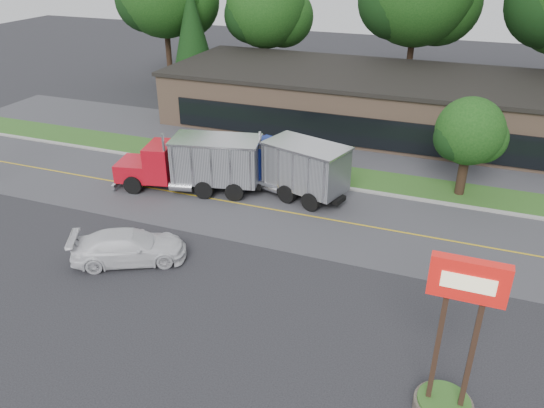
% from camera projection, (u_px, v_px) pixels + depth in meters
% --- Properties ---
extents(ground, '(140.00, 140.00, 0.00)m').
position_uv_depth(ground, '(195.00, 299.00, 22.84)').
color(ground, '#333339').
rests_on(ground, ground).
extents(road, '(60.00, 8.00, 0.02)m').
position_uv_depth(road, '(270.00, 209.00, 30.33)').
color(road, '#505055').
rests_on(road, ground).
extents(center_line, '(60.00, 0.12, 0.01)m').
position_uv_depth(center_line, '(270.00, 209.00, 30.33)').
color(center_line, gold).
rests_on(center_line, ground).
extents(curb, '(60.00, 0.30, 0.12)m').
position_uv_depth(curb, '(293.00, 181.00, 33.83)').
color(curb, '#9E9E99').
rests_on(curb, ground).
extents(grass_verge, '(60.00, 3.40, 0.03)m').
position_uv_depth(grass_verge, '(302.00, 170.00, 35.33)').
color(grass_verge, '#2D511C').
rests_on(grass_verge, ground).
extents(far_parking, '(60.00, 7.00, 0.02)m').
position_uv_depth(far_parking, '(323.00, 145.00, 39.49)').
color(far_parking, '#505055').
rests_on(far_parking, ground).
extents(strip_mall, '(32.00, 12.00, 4.00)m').
position_uv_depth(strip_mall, '(368.00, 101.00, 42.94)').
color(strip_mall, '#95735B').
rests_on(strip_mall, ground).
extents(bilo_sign, '(2.20, 1.90, 5.95)m').
position_uv_depth(bilo_sign, '(451.00, 367.00, 16.51)').
color(bilo_sign, '#6B6054').
rests_on(bilo_sign, ground).
extents(tree_far_b, '(8.22, 7.74, 11.72)m').
position_uv_depth(tree_far_b, '(268.00, 11.00, 50.97)').
color(tree_far_b, '#382619').
rests_on(tree_far_b, ground).
extents(evergreen_left, '(4.55, 4.55, 10.35)m').
position_uv_depth(evergreen_left, '(192.00, 33.00, 50.31)').
color(evergreen_left, '#382619').
rests_on(evergreen_left, ground).
extents(tree_verge, '(4.17, 3.93, 5.95)m').
position_uv_depth(tree_verge, '(470.00, 134.00, 30.46)').
color(tree_verge, '#382619').
rests_on(tree_verge, ground).
extents(dump_truck_red, '(9.10, 4.29, 3.36)m').
position_uv_depth(dump_truck_red, '(197.00, 162.00, 31.87)').
color(dump_truck_red, black).
rests_on(dump_truck_red, ground).
extents(dump_truck_blue, '(8.37, 4.70, 3.36)m').
position_uv_depth(dump_truck_blue, '(290.00, 166.00, 31.42)').
color(dump_truck_blue, black).
rests_on(dump_truck_blue, ground).
extents(rally_car, '(5.74, 4.46, 1.55)m').
position_uv_depth(rally_car, '(129.00, 247.00, 25.21)').
color(rally_car, silver).
rests_on(rally_car, ground).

